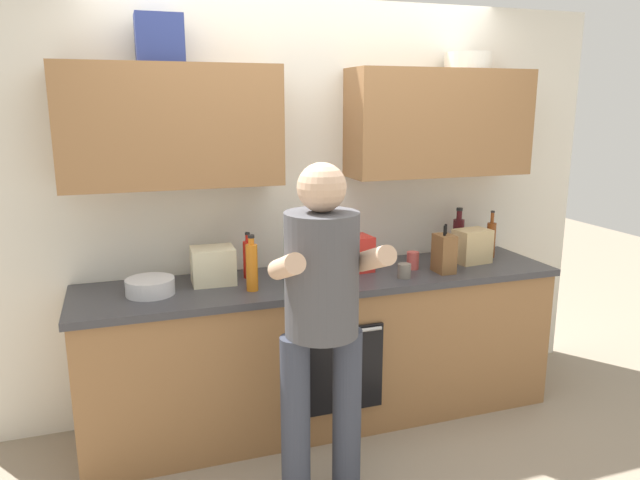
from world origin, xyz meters
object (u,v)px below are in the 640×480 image
at_px(cup_ceramic, 413,260).
at_px(cup_coffee, 339,272).
at_px(bottle_hotsauce, 248,258).
at_px(grocery_bag_rice, 213,265).
at_px(bottle_vinegar, 491,239).
at_px(mixing_bowl, 150,287).
at_px(grocery_bag_crisps, 355,254).
at_px(cup_stoneware, 404,271).
at_px(grocery_bag_bread, 472,246).
at_px(bottle_wine, 458,235).
at_px(potted_herb, 311,263).
at_px(person_standing, 322,310).
at_px(bottle_juice, 252,266).
at_px(knife_block, 444,253).
at_px(bottle_soda, 288,258).

distance_m(cup_ceramic, cup_coffee, 0.52).
xyz_separation_m(bottle_hotsauce, grocery_bag_rice, (-0.21, -0.04, -0.01)).
distance_m(bottle_vinegar, mixing_bowl, 2.18).
relative_size(mixing_bowl, grocery_bag_crisps, 1.20).
xyz_separation_m(bottle_hotsauce, cup_stoneware, (0.86, -0.30, -0.07)).
xyz_separation_m(grocery_bag_bread, grocery_bag_crisps, (-0.78, 0.06, 0.00)).
bearing_deg(bottle_vinegar, bottle_wine, 141.29).
xyz_separation_m(cup_stoneware, potted_herb, (-0.56, 0.03, 0.09)).
relative_size(person_standing, grocery_bag_rice, 6.89).
bearing_deg(cup_coffee, bottle_vinegar, 8.20).
height_order(bottle_juice, bottle_vinegar, bottle_vinegar).
xyz_separation_m(knife_block, potted_herb, (-0.84, -0.00, 0.01)).
xyz_separation_m(bottle_wine, cup_stoneware, (-0.59, -0.38, -0.09)).
height_order(bottle_wine, cup_ceramic, bottle_wine).
xyz_separation_m(bottle_vinegar, bottle_soda, (-1.41, -0.07, 0.01)).
xyz_separation_m(cup_ceramic, cup_coffee, (-0.51, -0.07, -0.01)).
xyz_separation_m(potted_herb, grocery_bag_bread, (1.13, 0.15, -0.02)).
height_order(knife_block, grocery_bag_bread, knife_block).
bearing_deg(grocery_bag_rice, grocery_bag_crisps, -1.62).
bearing_deg(potted_herb, cup_ceramic, 10.70).
bearing_deg(bottle_hotsauce, grocery_bag_crisps, -6.00).
relative_size(bottle_vinegar, grocery_bag_crisps, 1.45).
bearing_deg(bottle_soda, potted_herb, -60.64).
bearing_deg(person_standing, cup_coffee, 63.14).
xyz_separation_m(bottle_hotsauce, grocery_bag_bread, (1.42, -0.13, -0.01)).
relative_size(cup_ceramic, cup_coffee, 1.12).
bearing_deg(cup_stoneware, knife_block, 6.40).
bearing_deg(mixing_bowl, bottle_vinegar, 2.25).
bearing_deg(bottle_soda, knife_block, -9.24).
relative_size(bottle_juice, grocery_bag_rice, 1.30).
xyz_separation_m(bottle_vinegar, mixing_bowl, (-2.18, -0.09, -0.08)).
bearing_deg(mixing_bowl, grocery_bag_rice, 15.23).
height_order(bottle_juice, potted_herb, bottle_juice).
bearing_deg(grocery_bag_crisps, cup_ceramic, -12.18).
bearing_deg(cup_ceramic, bottle_wine, 26.17).
relative_size(bottle_vinegar, grocery_bag_rice, 1.30).
height_order(bottle_vinegar, knife_block, bottle_vinegar).
xyz_separation_m(bottle_wine, grocery_bag_crisps, (-0.81, -0.15, -0.02)).
relative_size(cup_coffee, grocery_bag_bread, 0.44).
height_order(grocery_bag_bread, grocery_bag_crisps, grocery_bag_crisps).
distance_m(bottle_juice, bottle_vinegar, 1.66).
bearing_deg(bottle_wine, cup_coffee, -162.97).
distance_m(person_standing, potted_herb, 0.60).
bearing_deg(bottle_soda, grocery_bag_crisps, 6.90).
relative_size(bottle_soda, grocery_bag_crisps, 1.42).
height_order(bottle_vinegar, grocery_bag_bread, bottle_vinegar).
xyz_separation_m(cup_ceramic, mixing_bowl, (-1.56, 0.00, -0.01)).
relative_size(bottle_wine, grocery_bag_rice, 1.33).
xyz_separation_m(bottle_vinegar, knife_block, (-0.48, -0.22, -0.01)).
distance_m(person_standing, mixing_bowl, 1.02).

